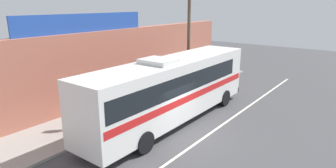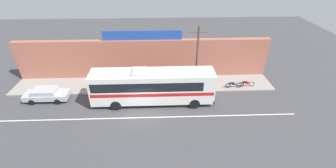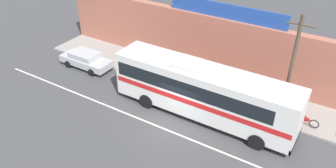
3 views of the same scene
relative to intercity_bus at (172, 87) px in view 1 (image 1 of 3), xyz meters
name	(u,v)px [view 1 (image 1 of 3)]	position (x,y,z in m)	size (l,w,h in m)	color
ground_plane	(186,136)	(-1.08, -1.71, -2.07)	(70.00, 70.00, 0.00)	#444447
sidewalk_slab	(115,112)	(-1.08, 3.49, -2.00)	(30.00, 3.60, 0.14)	gray
storefront_facade	(90,70)	(-1.08, 5.64, 0.33)	(30.00, 0.70, 4.80)	#B26651
storefront_billboard	(86,23)	(-1.11, 5.64, 3.28)	(9.09, 0.12, 1.10)	#234CAD
road_center_stripe	(200,141)	(-1.08, -2.51, -2.06)	(30.00, 0.14, 0.01)	silver
intercity_bus	(172,87)	(0.00, 0.00, 0.00)	(12.29, 2.61, 3.78)	white
utility_pole	(189,41)	(4.74, 2.04, 1.84)	(1.60, 0.22, 7.28)	brown
motorcycle_orange	(214,75)	(9.18, 2.29, -1.50)	(1.87, 0.56, 0.94)	black
motorcycle_red	(221,72)	(10.76, 2.48, -1.50)	(1.85, 0.56, 0.94)	black
motorcycle_black	(193,83)	(6.10, 2.42, -1.50)	(1.87, 0.56, 0.94)	black
pedestrian_near_shop	(69,112)	(-4.31, 3.37, -0.93)	(0.30, 0.48, 1.71)	brown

